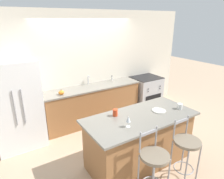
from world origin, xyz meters
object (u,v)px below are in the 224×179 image
bar_stool_near (154,163)px  refrigerator (17,105)px  dinner_plate (159,110)px  soap_bottle (112,79)px  pumpkin_decoration (61,92)px  oven_range (146,92)px  wine_glass (128,119)px  tumbler_cup (115,113)px  coffee_mug (180,106)px  bar_stool_far (186,148)px

bar_stool_near → refrigerator: bearing=119.4°
dinner_plate → soap_bottle: (0.25, 1.97, 0.06)m
dinner_plate → pumpkin_decoration: bearing=125.2°
oven_range → pumpkin_decoration: pumpkin_decoration is taller
wine_glass → pumpkin_decoration: 1.92m
refrigerator → wine_glass: bearing=-55.6°
tumbler_cup → wine_glass: bearing=-94.4°
tumbler_cup → soap_bottle: size_ratio=0.76×
oven_range → wine_glass: size_ratio=5.08×
tumbler_cup → pumpkin_decoration: bearing=106.9°
coffee_mug → bar_stool_near: bearing=-154.2°
bar_stool_near → dinner_plate: (0.73, 0.68, 0.34)m
dinner_plate → soap_bottle: soap_bottle is taller
bar_stool_far → pumpkin_decoration: (-1.13, 2.42, 0.38)m
soap_bottle → bar_stool_far: bearing=-96.9°
tumbler_cup → soap_bottle: 1.99m
bar_stool_far → pumpkin_decoration: bearing=115.1°
oven_range → wine_glass: (-2.10, -1.96, 0.60)m
bar_stool_far → soap_bottle: soap_bottle is taller
soap_bottle → wine_glass: bearing=-116.2°
refrigerator → bar_stool_near: 2.82m
refrigerator → coffee_mug: size_ratio=14.17×
refrigerator → oven_range: bearing=0.7°
refrigerator → tumbler_cup: refrigerator is taller
bar_stool_near → dinner_plate: size_ratio=4.21×
coffee_mug → soap_bottle: bearing=93.8°
pumpkin_decoration → tumbler_cup: bearing=-73.1°
bar_stool_near → soap_bottle: size_ratio=6.81×
refrigerator → tumbler_cup: size_ratio=14.96×
bar_stool_near → wine_glass: 0.70m
bar_stool_far → coffee_mug: bar_stool_far is taller
bar_stool_near → tumbler_cup: bearing=92.0°
refrigerator → pumpkin_decoration: refrigerator is taller
wine_glass → soap_bottle: wine_glass is taller
coffee_mug → pumpkin_decoration: bearing=130.7°
wine_glass → tumbler_cup: (0.03, 0.41, -0.07)m
oven_range → pumpkin_decoration: bearing=-178.0°
coffee_mug → pumpkin_decoration: pumpkin_decoration is taller
refrigerator → bar_stool_far: bearing=-50.4°
wine_glass → bar_stool_far: bearing=-37.0°
oven_range → wine_glass: 2.93m
pumpkin_decoration → soap_bottle: size_ratio=0.78×
oven_range → bar_stool_near: 3.22m
wine_glass → pumpkin_decoration: bearing=102.4°
bar_stool_near → wine_glass: wine_glass is taller
oven_range → pumpkin_decoration: 2.57m
coffee_mug → tumbler_cup: bearing=161.0°
oven_range → soap_bottle: bearing=171.0°
oven_range → coffee_mug: 2.21m
bar_stool_near → coffee_mug: bar_stool_near is taller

